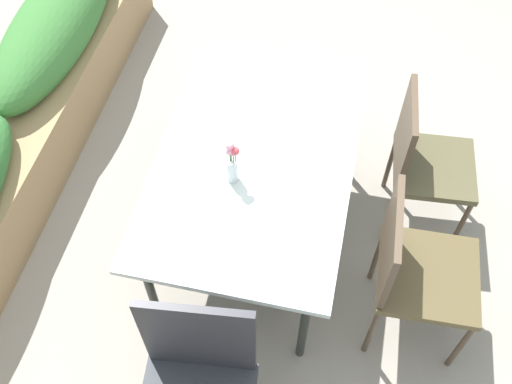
{
  "coord_description": "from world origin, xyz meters",
  "views": [
    {
      "loc": [
        -1.69,
        -0.4,
        2.98
      ],
      "look_at": [
        0.07,
        -0.01,
        0.42
      ],
      "focal_mm": 42.58,
      "sensor_mm": 36.0,
      "label": 1
    }
  ],
  "objects": [
    {
      "name": "ground_plane",
      "position": [
        0.0,
        0.0,
        0.0
      ],
      "size": [
        12.0,
        12.0,
        0.0
      ],
      "primitive_type": "plane",
      "color": "gray"
    },
    {
      "name": "dining_table",
      "position": [
        0.07,
        -0.01,
        0.68
      ],
      "size": [
        1.47,
        0.93,
        0.73
      ],
      "color": "silver",
      "rests_on": "ground"
    },
    {
      "name": "chair_near_left",
      "position": [
        -0.27,
        -0.82,
        0.54
      ],
      "size": [
        0.47,
        0.47,
        0.93
      ],
      "rotation": [
        0.0,
        0.0,
        3.18
      ],
      "color": "brown",
      "rests_on": "ground"
    },
    {
      "name": "chair_near_right",
      "position": [
        0.39,
        -0.82,
        0.53
      ],
      "size": [
        0.45,
        0.45,
        0.91
      ],
      "rotation": [
        0.0,
        0.0,
        3.22
      ],
      "color": "#4E4A30",
      "rests_on": "ground"
    },
    {
      "name": "flower_vase",
      "position": [
        -0.09,
        0.06,
        0.85
      ],
      "size": [
        0.06,
        0.06,
        0.26
      ],
      "color": "silver",
      "rests_on": "dining_table"
    },
    {
      "name": "planter_box",
      "position": [
        0.21,
        1.44,
        0.34
      ],
      "size": [
        3.38,
        0.5,
        0.73
      ],
      "color": "#9E7F56",
      "rests_on": "ground"
    }
  ]
}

